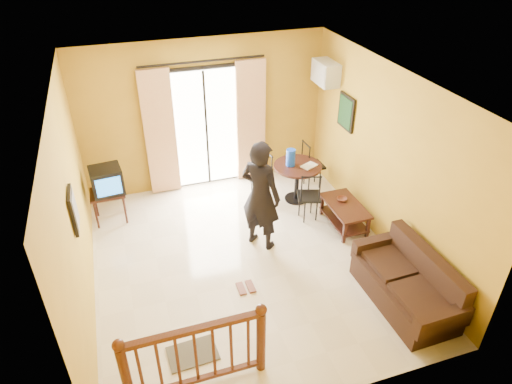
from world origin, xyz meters
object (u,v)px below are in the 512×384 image
object	(u,v)px
television	(107,180)
standing_person	(261,196)
sofa	(408,285)
coffee_table	(345,212)
dining_table	(297,173)

from	to	relation	value
television	standing_person	distance (m)	2.64
sofa	standing_person	world-z (taller)	standing_person
television	coffee_table	world-z (taller)	television
standing_person	television	bearing A→B (deg)	17.03
dining_table	standing_person	distance (m)	1.50
dining_table	coffee_table	world-z (taller)	dining_table
coffee_table	sofa	distance (m)	1.85
coffee_table	standing_person	bearing A→B (deg)	-179.55
coffee_table	standing_person	xyz separation A→B (m)	(-1.50, -0.01, 0.63)
television	dining_table	bearing A→B (deg)	-12.89
dining_table	standing_person	bearing A→B (deg)	-135.65
television	sofa	bearing A→B (deg)	-47.13
dining_table	coffee_table	size ratio (longest dim) A/B	0.91
coffee_table	sofa	bearing A→B (deg)	-89.94
television	coffee_table	distance (m)	4.01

